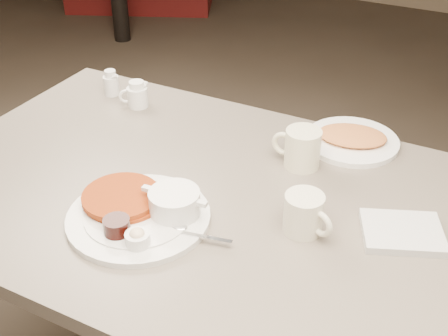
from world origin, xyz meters
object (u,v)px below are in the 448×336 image
at_px(main_plate, 143,210).
at_px(diner_table, 220,252).
at_px(coffee_mug_near, 305,213).
at_px(creamer_right, 111,84).
at_px(coffee_mug_far, 301,148).
at_px(creamer_left, 137,95).
at_px(hash_plate, 352,139).

bearing_deg(main_plate, diner_table, 52.19).
height_order(coffee_mug_near, creamer_right, coffee_mug_near).
height_order(coffee_mug_far, creamer_right, coffee_mug_far).
xyz_separation_m(diner_table, coffee_mug_far, (0.12, 0.22, 0.22)).
xyz_separation_m(creamer_left, creamer_right, (-0.12, 0.03, 0.00)).
bearing_deg(main_plate, creamer_right, 132.60).
bearing_deg(hash_plate, diner_table, -117.96).
xyz_separation_m(creamer_left, hash_plate, (0.63, 0.08, -0.02)).
distance_m(main_plate, creamer_left, 0.55).
relative_size(creamer_right, hash_plate, 0.26).
distance_m(creamer_left, hash_plate, 0.64).
height_order(coffee_mug_near, hash_plate, coffee_mug_near).
relative_size(diner_table, hash_plate, 4.94).
distance_m(coffee_mug_near, coffee_mug_far, 0.26).
bearing_deg(creamer_left, coffee_mug_near, -26.28).
bearing_deg(coffee_mug_far, coffee_mug_near, -67.40).
xyz_separation_m(coffee_mug_near, coffee_mug_far, (-0.10, 0.24, 0.00)).
bearing_deg(creamer_left, coffee_mug_far, -8.30).
distance_m(coffee_mug_near, creamer_right, 0.84).
bearing_deg(creamer_left, creamer_right, 165.63).
relative_size(coffee_mug_near, creamer_left, 1.51).
distance_m(diner_table, coffee_mug_far, 0.33).
bearing_deg(main_plate, creamer_left, 125.70).
relative_size(main_plate, hash_plate, 1.30).
bearing_deg(hash_plate, coffee_mug_far, -117.46).
bearing_deg(coffee_mug_far, diner_table, -118.33).
height_order(creamer_left, hash_plate, creamer_left).
bearing_deg(hash_plate, creamer_left, -172.60).
bearing_deg(creamer_left, diner_table, -34.26).
bearing_deg(coffee_mug_near, hash_plate, 92.23).
bearing_deg(coffee_mug_near, creamer_right, 155.41).
xyz_separation_m(coffee_mug_far, creamer_left, (-0.55, 0.08, -0.01)).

